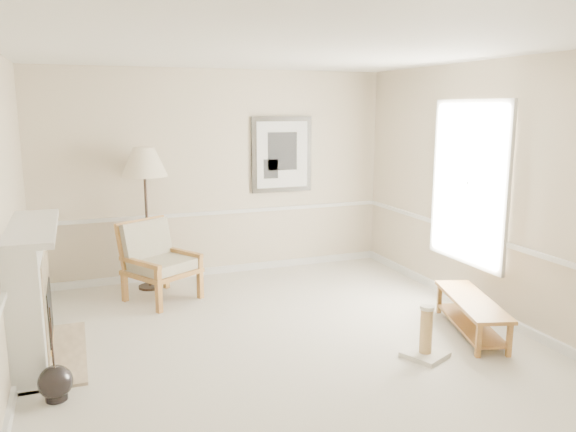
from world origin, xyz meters
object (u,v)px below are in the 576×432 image
(floor_vase, at_px, (56,383))
(scratching_post, at_px, (426,341))
(armchair, at_px, (156,257))
(bench, at_px, (471,310))
(floor_lamp, at_px, (144,166))

(floor_vase, xyz_separation_m, scratching_post, (3.32, -0.39, 0.01))
(floor_vase, relative_size, scratching_post, 1.57)
(armchair, bearing_deg, scratching_post, -81.89)
(bench, bearing_deg, scratching_post, -157.31)
(armchair, height_order, bench, armchair)
(armchair, bearing_deg, floor_lamp, 63.36)
(floor_lamp, height_order, scratching_post, floor_lamp)
(floor_vase, height_order, floor_lamp, floor_lamp)
(bench, relative_size, scratching_post, 2.66)
(armchair, bearing_deg, floor_vase, -147.73)
(floor_vase, distance_m, floor_lamp, 3.29)
(armchair, height_order, floor_lamp, floor_lamp)
(floor_vase, relative_size, floor_lamp, 0.43)
(floor_vase, height_order, armchair, armchair)
(floor_lamp, bearing_deg, scratching_post, -54.42)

